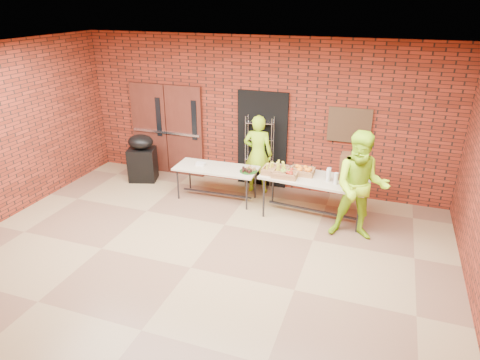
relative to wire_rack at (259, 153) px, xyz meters
name	(u,v)px	position (x,y,z in m)	size (l,w,h in m)	color
room	(186,173)	(-0.08, -3.32, 0.80)	(8.08, 7.08, 3.28)	brown
double_doors	(167,130)	(-2.28, 0.12, 0.25)	(1.78, 0.12, 2.10)	#4C1F15
dark_doorway	(262,140)	(0.02, 0.14, 0.25)	(1.10, 0.06, 2.10)	black
bronze_plaque	(349,125)	(1.82, 0.13, 0.75)	(0.85, 0.04, 0.70)	#452F1B
wire_rack	(259,153)	(0.00, 0.00, 0.00)	(0.59, 0.20, 1.60)	#AFADB4
table_left	(216,170)	(-0.65, -0.87, -0.16)	(1.71, 0.75, 0.69)	tan
table_right	(314,181)	(1.38, -0.99, -0.06)	(2.03, 1.00, 0.81)	tan
basket_bananas	(276,170)	(0.64, -1.03, 0.07)	(0.48, 0.38, 0.15)	#AA7044
basket_oranges	(302,171)	(1.12, -0.89, 0.07)	(0.44, 0.34, 0.14)	#AA7044
basket_apples	(285,173)	(0.85, -1.12, 0.07)	(0.47, 0.36, 0.15)	#AA7044
muffin_tray	(248,170)	(0.04, -0.86, -0.07)	(0.35, 0.35, 0.09)	#184A13
napkin_box	(201,164)	(-1.00, -0.86, -0.08)	(0.18, 0.12, 0.06)	silver
coffee_dispenser	(350,167)	(1.99, -0.82, 0.24)	(0.36, 0.32, 0.47)	#55361D
cup_stack_front	(328,175)	(1.64, -1.08, 0.12)	(0.08, 0.08, 0.23)	silver
cup_stack_mid	(336,178)	(1.79, -1.16, 0.11)	(0.07, 0.07, 0.22)	silver
cup_stack_back	(329,174)	(1.64, -1.01, 0.12)	(0.08, 0.08, 0.23)	silver
covered_grill	(142,158)	(-2.62, -0.51, -0.26)	(0.71, 0.65, 1.08)	black
volunteer_woman	(258,154)	(0.04, -0.22, 0.04)	(0.62, 0.40, 1.69)	#9AD317
volunteer_man	(360,187)	(2.24, -1.49, 0.16)	(0.94, 0.73, 1.92)	#9AD317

